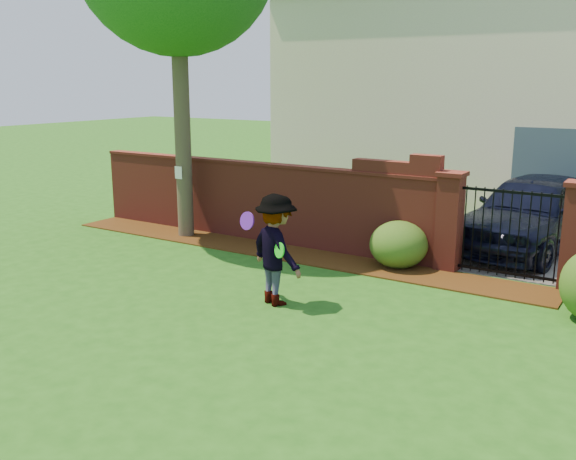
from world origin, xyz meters
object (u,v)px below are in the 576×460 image
Objects in this scene: car at (528,214)px; man at (274,250)px; frisbee_green at (279,250)px; frisbee_purple at (247,221)px.

man is (-2.68, -5.46, 0.08)m from car.
car is at bearing 66.78° from frisbee_green.
frisbee_purple reaches higher than frisbee_green.
car reaches higher than frisbee_purple.
frisbee_green is at bearing -14.17° from frisbee_purple.
frisbee_purple is (-3.18, -5.49, 0.50)m from car.
car is at bearing 59.95° from frisbee_purple.
man reaches higher than car.
frisbee_green is (0.74, -0.19, -0.34)m from frisbee_purple.
car is at bearing -93.31° from man.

